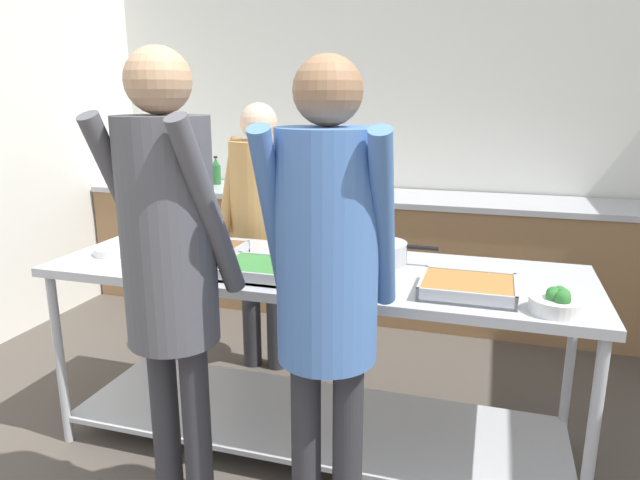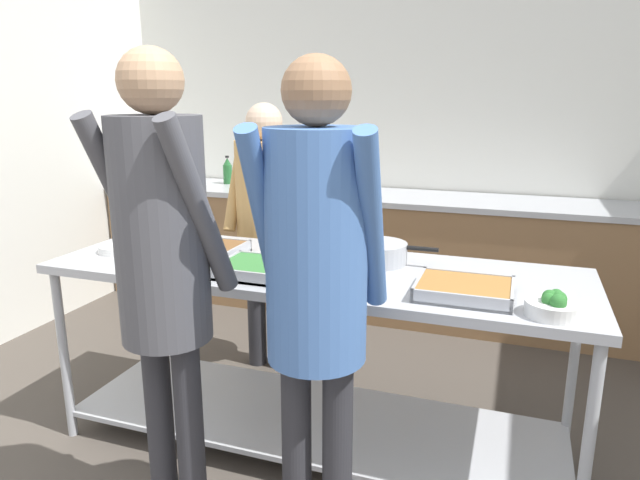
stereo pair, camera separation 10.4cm
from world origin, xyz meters
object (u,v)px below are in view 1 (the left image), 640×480
plate_stack (118,250)px  serving_tray_vegetables (264,270)px  broccoli_bowl (557,303)px  guest_serving_right (327,271)px  serving_tray_roast (468,288)px  serving_tray_greens (193,251)px  water_bottle (216,172)px  guest_serving_left (170,254)px  sauce_pan (378,251)px  cook_behind_counter (261,211)px

plate_stack → serving_tray_vegetables: bearing=-8.1°
broccoli_bowl → guest_serving_right: (-0.73, -0.41, 0.17)m
serving_tray_roast → guest_serving_right: 0.69m
serving_tray_greens → serving_tray_vegetables: bearing=-22.6°
serving_tray_greens → serving_tray_roast: bearing=-7.4°
guest_serving_right → water_bottle: size_ratio=7.59×
serving_tray_vegetables → broccoli_bowl: size_ratio=1.88×
plate_stack → guest_serving_left: (0.71, -0.67, 0.22)m
guest_serving_left → water_bottle: (-1.18, 2.64, -0.10)m
plate_stack → sauce_pan: (1.23, 0.23, 0.03)m
plate_stack → cook_behind_counter: 0.87m
serving_tray_greens → guest_serving_left: bearing=-65.4°
plate_stack → cook_behind_counter: (0.43, 0.75, 0.08)m
serving_tray_vegetables → sauce_pan: 0.54m
serving_tray_vegetables → cook_behind_counter: bearing=113.5°
serving_tray_greens → cook_behind_counter: size_ratio=0.28×
serving_tray_vegetables → guest_serving_right: guest_serving_right is taller
serving_tray_roast → broccoli_bowl: (0.31, -0.11, 0.01)m
plate_stack → serving_tray_vegetables: serving_tray_vegetables is taller
plate_stack → serving_tray_vegetables: size_ratio=0.63×
serving_tray_greens → serving_tray_roast: (1.28, -0.17, -0.00)m
serving_tray_greens → serving_tray_roast: 1.29m
sauce_pan → broccoli_bowl: bearing=-30.4°
serving_tray_greens → serving_tray_roast: size_ratio=1.24×
plate_stack → serving_tray_greens: bearing=10.4°
broccoli_bowl → water_bottle: size_ratio=0.83×
plate_stack → broccoli_bowl: (1.97, -0.20, 0.02)m
serving_tray_roast → serving_tray_vegetables: bearing=-178.9°
serving_tray_roast → water_bottle: 2.97m
serving_tray_greens → broccoli_bowl: 1.62m
sauce_pan → broccoli_bowl: 0.85m
serving_tray_greens → guest_serving_right: (0.87, -0.68, 0.18)m
guest_serving_left → cook_behind_counter: (-0.28, 1.42, -0.14)m
plate_stack → sauce_pan: size_ratio=0.55×
plate_stack → broccoli_bowl: 1.98m
guest_serving_left → serving_tray_vegetables: bearing=79.7°
sauce_pan → water_bottle: (-1.71, 1.74, 0.09)m
broccoli_bowl → guest_serving_right: size_ratio=0.11×
broccoli_bowl → sauce_pan: bearing=149.6°
serving_tray_roast → broccoli_bowl: broccoli_bowl is taller
guest_serving_left → water_bottle: 2.89m
guest_serving_left → guest_serving_right: size_ratio=1.02×
serving_tray_roast → broccoli_bowl: size_ratio=1.88×
serving_tray_vegetables → sauce_pan: size_ratio=0.87×
cook_behind_counter → broccoli_bowl: bearing=-32.0°
guest_serving_right → sauce_pan: bearing=90.3°
plate_stack → guest_serving_left: size_ratio=0.13×
plate_stack → serving_tray_greens: 0.38m
serving_tray_roast → water_bottle: (-2.13, 2.06, 0.11)m
broccoli_bowl → cook_behind_counter: (-1.53, 0.96, 0.06)m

